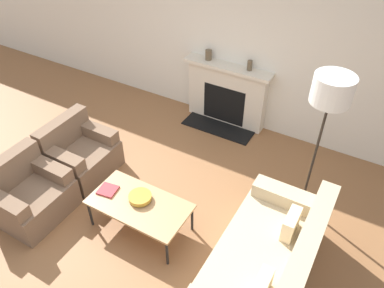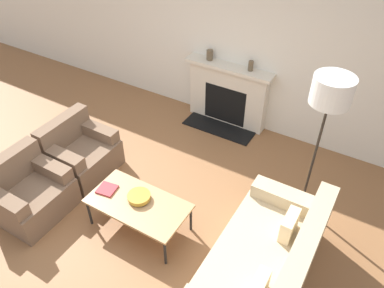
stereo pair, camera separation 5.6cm
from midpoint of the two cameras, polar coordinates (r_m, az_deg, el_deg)
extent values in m
plane|color=brown|center=(4.94, -9.45, -10.44)|extent=(18.00, 18.00, 0.00)
cube|color=silver|center=(5.88, 5.07, 16.31)|extent=(18.00, 0.06, 2.90)
cube|color=beige|center=(6.17, 5.06, 7.44)|extent=(1.31, 0.20, 0.98)
cube|color=black|center=(6.18, 4.65, 6.04)|extent=(0.72, 0.04, 0.64)
cube|color=black|center=(6.23, 3.69, 2.51)|extent=(1.18, 0.40, 0.02)
cube|color=beige|center=(5.89, 5.22, 11.58)|extent=(1.43, 0.28, 0.05)
cube|color=tan|center=(4.23, 9.90, -17.99)|extent=(0.94, 1.88, 0.41)
cube|color=tan|center=(3.86, 16.06, -16.61)|extent=(0.20, 1.88, 0.43)
cube|color=tan|center=(4.52, 14.31, -7.95)|extent=(0.87, 0.22, 0.18)
cube|color=beige|center=(4.19, 14.46, -11.73)|extent=(0.12, 0.32, 0.28)
cube|color=beige|center=(3.70, 10.05, -20.81)|extent=(0.12, 0.32, 0.28)
cube|color=brown|center=(5.15, -23.19, -8.09)|extent=(0.75, 0.86, 0.40)
cube|color=brown|center=(5.09, -26.45, -3.64)|extent=(0.18, 0.86, 0.40)
cube|color=brown|center=(4.85, -26.97, -8.15)|extent=(0.67, 0.18, 0.17)
cube|color=brown|center=(5.09, -21.24, -3.58)|extent=(0.67, 0.18, 0.17)
cube|color=brown|center=(5.52, -16.43, -2.42)|extent=(0.75, 0.86, 0.40)
cube|color=brown|center=(5.46, -19.40, 1.77)|extent=(0.18, 0.86, 0.40)
cube|color=brown|center=(5.18, -19.50, -2.17)|extent=(0.67, 0.18, 0.17)
cube|color=brown|center=(5.52, -14.61, 1.81)|extent=(0.67, 0.18, 0.17)
cube|color=tan|center=(4.47, -8.40, -9.05)|extent=(1.19, 0.63, 0.03)
cylinder|color=black|center=(4.78, -15.57, -10.20)|extent=(0.03, 0.03, 0.40)
cylinder|color=black|center=(4.29, -4.21, -16.20)|extent=(0.03, 0.03, 0.40)
cylinder|color=black|center=(5.03, -11.39, -6.22)|extent=(0.03, 0.03, 0.40)
cylinder|color=black|center=(4.56, -0.34, -11.30)|extent=(0.03, 0.03, 0.40)
cylinder|color=#BC8E2D|center=(4.49, -8.23, -8.32)|extent=(0.10, 0.10, 0.02)
cylinder|color=#BC8E2D|center=(4.47, -8.27, -8.01)|extent=(0.27, 0.27, 0.05)
cube|color=#9E2D33|center=(4.66, -13.05, -6.85)|extent=(0.24, 0.24, 0.02)
cylinder|color=black|center=(5.16, 16.03, -8.75)|extent=(0.36, 0.36, 0.03)
cylinder|color=black|center=(4.61, 17.80, -1.89)|extent=(0.03, 0.03, 1.60)
cylinder|color=white|center=(4.10, 20.29, 7.81)|extent=(0.43, 0.43, 0.31)
cylinder|color=brown|center=(6.01, 2.26, 13.41)|extent=(0.10, 0.10, 0.16)
cylinder|color=brown|center=(5.76, 8.50, 11.75)|extent=(0.08, 0.08, 0.15)
camera|label=1|loc=(0.03, -90.31, -0.25)|focal=35.00mm
camera|label=2|loc=(0.03, 89.69, 0.25)|focal=35.00mm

